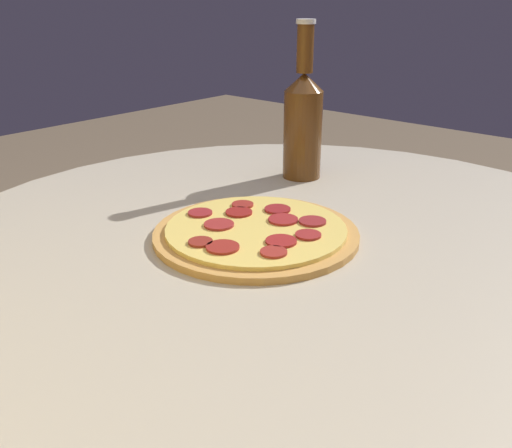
{
  "coord_description": "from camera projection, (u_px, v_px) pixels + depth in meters",
  "views": [
    {
      "loc": [
        -0.44,
        0.59,
        1.06
      ],
      "look_at": [
        0.05,
        0.03,
        0.76
      ],
      "focal_mm": 40.0,
      "sensor_mm": 36.0,
      "label": 1
    }
  ],
  "objects": [
    {
      "name": "table",
      "position": [
        294.0,
        332.0,
        0.86
      ],
      "size": [
        1.09,
        1.09,
        0.74
      ],
      "color": "#B2A893",
      "rests_on": "ground_plane"
    },
    {
      "name": "pizza",
      "position": [
        256.0,
        232.0,
        0.81
      ],
      "size": [
        0.29,
        0.29,
        0.02
      ],
      "color": "#C68E47",
      "rests_on": "table"
    },
    {
      "name": "beer_bottle",
      "position": [
        303.0,
        120.0,
        1.04
      ],
      "size": [
        0.07,
        0.07,
        0.28
      ],
      "color": "#563314",
      "rests_on": "table"
    }
  ]
}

